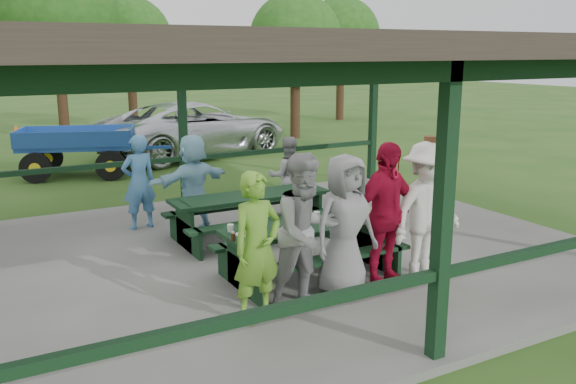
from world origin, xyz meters
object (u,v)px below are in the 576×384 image
contestant_green (257,247)px  contestant_red (385,215)px  spectator_grey (288,176)px  contestant_grey_mid (345,225)px  picnic_table_far (251,210)px  spectator_lblue (193,183)px  picnic_table_near (309,244)px  contestant_grey_left (307,232)px  contestant_white_fedora (427,210)px  spectator_blue (139,182)px  farm_trailer (78,151)px  pickup_truck (196,128)px

contestant_green → contestant_red: (1.96, 0.17, 0.09)m
spectator_grey → contestant_grey_mid: bearing=91.3°
picnic_table_far → spectator_grey: (1.25, 0.99, 0.28)m
contestant_grey_mid → spectator_lblue: size_ratio=1.08×
picnic_table_near → spectator_grey: 3.28m
contestant_grey_left → contestant_white_fedora: 1.94m
contestant_green → contestant_red: size_ratio=0.91×
contestant_grey_left → spectator_blue: bearing=95.8°
picnic_table_far → spectator_blue: spectator_blue is taller
contestant_grey_left → spectator_lblue: size_ratio=1.13×
picnic_table_far → contestant_red: size_ratio=1.37×
contestant_grey_left → spectator_grey: 4.31m
contestant_grey_left → spectator_lblue: contestant_grey_left is taller
spectator_blue → picnic_table_near: bearing=105.9°
contestant_green → spectator_blue: bearing=82.1°
contestant_green → spectator_lblue: bearing=70.7°
spectator_blue → contestant_grey_mid: bearing=103.3°
picnic_table_near → spectator_blue: size_ratio=1.47×
spectator_blue → farm_trailer: 5.83m
pickup_truck → spectator_lblue: bearing=144.2°
contestant_red → spectator_lblue: contestant_red is taller
pickup_truck → picnic_table_far: bearing=150.1°
picnic_table_near → farm_trailer: farm_trailer is taller
spectator_grey → pickup_truck: (1.09, 7.88, -0.03)m
pickup_truck → farm_trailer: pickup_truck is taller
contestant_grey_left → pickup_truck: bearing=70.7°
contestant_grey_left → contestant_red: (1.27, 0.13, 0.01)m
contestant_grey_mid → contestant_white_fedora: 1.31m
contestant_grey_left → spectator_blue: size_ratio=1.15×
picnic_table_near → spectator_blue: spectator_blue is taller
spectator_lblue → farm_trailer: 6.47m
contestant_white_fedora → spectator_blue: (-2.78, 4.30, -0.13)m
contestant_white_fedora → spectator_lblue: 4.21m
spectator_grey → pickup_truck: size_ratio=0.25×
contestant_grey_mid → picnic_table_far: bearing=87.6°
contestant_red → spectator_blue: (-2.11, 4.23, -0.14)m
picnic_table_near → pickup_truck: 11.14m
contestant_grey_mid → spectator_grey: contestant_grey_mid is taller
picnic_table_far → contestant_white_fedora: 3.15m
spectator_blue → spectator_grey: bearing=163.9°
contestant_grey_mid → contestant_white_fedora: bearing=-5.5°
contestant_white_fedora → spectator_grey: size_ratio=1.30×
picnic_table_far → farm_trailer: bearing=101.3°
spectator_blue → spectator_grey: size_ratio=1.10×
contestant_red → contestant_white_fedora: contestant_white_fedora is taller
contestant_red → pickup_truck: (1.69, 11.62, -0.24)m
contestant_red → contestant_grey_mid: bearing=169.7°
contestant_grey_left → farm_trailer: 10.22m
contestant_grey_mid → contestant_white_fedora: (1.31, -0.06, 0.04)m
contestant_green → farm_trailer: contestant_green is taller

